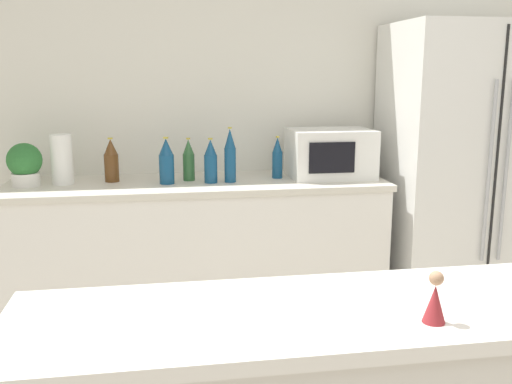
{
  "coord_description": "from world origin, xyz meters",
  "views": [
    {
      "loc": [
        -0.55,
        -0.8,
        1.53
      ],
      "look_at": [
        -0.18,
        1.41,
        1.06
      ],
      "focal_mm": 40.0,
      "sensor_mm": 36.0,
      "label": 1
    }
  ],
  "objects_px": {
    "wise_man_figurine_crimson": "(435,301)",
    "paper_towel_roll": "(62,159)",
    "microwave": "(330,153)",
    "back_bottle_4": "(166,162)",
    "back_bottle_1": "(230,156)",
    "back_bottle_3": "(111,161)",
    "potted_plant": "(25,164)",
    "refrigerator": "(463,177)",
    "back_bottle_0": "(211,162)",
    "back_bottle_2": "(189,160)",
    "back_bottle_5": "(277,158)"
  },
  "relations": [
    {
      "from": "wise_man_figurine_crimson",
      "to": "paper_towel_roll",
      "type": "bearing_deg",
      "value": 118.29
    },
    {
      "from": "paper_towel_roll",
      "to": "microwave",
      "type": "relative_size",
      "value": 0.57
    },
    {
      "from": "microwave",
      "to": "back_bottle_4",
      "type": "bearing_deg",
      "value": -175.72
    },
    {
      "from": "microwave",
      "to": "back_bottle_1",
      "type": "xyz_separation_m",
      "value": [
        -0.6,
        -0.08,
        0.01
      ]
    },
    {
      "from": "back_bottle_3",
      "to": "back_bottle_4",
      "type": "height_order",
      "value": "back_bottle_4"
    },
    {
      "from": "back_bottle_4",
      "to": "potted_plant",
      "type": "bearing_deg",
      "value": 175.83
    },
    {
      "from": "refrigerator",
      "to": "back_bottle_1",
      "type": "bearing_deg",
      "value": -179.56
    },
    {
      "from": "back_bottle_0",
      "to": "back_bottle_4",
      "type": "relative_size",
      "value": 0.97
    },
    {
      "from": "potted_plant",
      "to": "back_bottle_0",
      "type": "bearing_deg",
      "value": -3.76
    },
    {
      "from": "refrigerator",
      "to": "back_bottle_1",
      "type": "height_order",
      "value": "refrigerator"
    },
    {
      "from": "back_bottle_2",
      "to": "back_bottle_3",
      "type": "relative_size",
      "value": 0.98
    },
    {
      "from": "back_bottle_2",
      "to": "back_bottle_5",
      "type": "distance_m",
      "value": 0.51
    },
    {
      "from": "potted_plant",
      "to": "back_bottle_5",
      "type": "relative_size",
      "value": 0.96
    },
    {
      "from": "potted_plant",
      "to": "wise_man_figurine_crimson",
      "type": "bearing_deg",
      "value": -57.55
    },
    {
      "from": "back_bottle_1",
      "to": "wise_man_figurine_crimson",
      "type": "height_order",
      "value": "back_bottle_1"
    },
    {
      "from": "back_bottle_0",
      "to": "back_bottle_4",
      "type": "xyz_separation_m",
      "value": [
        -0.24,
        0.01,
        0.0
      ]
    },
    {
      "from": "paper_towel_roll",
      "to": "back_bottle_2",
      "type": "height_order",
      "value": "paper_towel_roll"
    },
    {
      "from": "refrigerator",
      "to": "back_bottle_3",
      "type": "bearing_deg",
      "value": 176.97
    },
    {
      "from": "paper_towel_roll",
      "to": "wise_man_figurine_crimson",
      "type": "xyz_separation_m",
      "value": [
        1.14,
        -2.12,
        -0.03
      ]
    },
    {
      "from": "back_bottle_0",
      "to": "back_bottle_3",
      "type": "xyz_separation_m",
      "value": [
        -0.55,
        0.12,
        -0.0
      ]
    },
    {
      "from": "back_bottle_0",
      "to": "back_bottle_3",
      "type": "bearing_deg",
      "value": 167.34
    },
    {
      "from": "back_bottle_0",
      "to": "wise_man_figurine_crimson",
      "type": "bearing_deg",
      "value": -80.76
    },
    {
      "from": "microwave",
      "to": "back_bottle_4",
      "type": "relative_size",
      "value": 1.84
    },
    {
      "from": "back_bottle_4",
      "to": "back_bottle_1",
      "type": "bearing_deg",
      "value": -1.39
    },
    {
      "from": "back_bottle_3",
      "to": "back_bottle_5",
      "type": "height_order",
      "value": "back_bottle_3"
    },
    {
      "from": "paper_towel_roll",
      "to": "back_bottle_1",
      "type": "bearing_deg",
      "value": -5.53
    },
    {
      "from": "back_bottle_4",
      "to": "refrigerator",
      "type": "bearing_deg",
      "value": 0.08
    },
    {
      "from": "microwave",
      "to": "back_bottle_4",
      "type": "distance_m",
      "value": 0.96
    },
    {
      "from": "potted_plant",
      "to": "back_bottle_0",
      "type": "distance_m",
      "value": 1.0
    },
    {
      "from": "back_bottle_0",
      "to": "back_bottle_1",
      "type": "bearing_deg",
      "value": 1.02
    },
    {
      "from": "refrigerator",
      "to": "paper_towel_roll",
      "type": "bearing_deg",
      "value": 178.1
    },
    {
      "from": "microwave",
      "to": "paper_towel_roll",
      "type": "bearing_deg",
      "value": 179.67
    },
    {
      "from": "back_bottle_2",
      "to": "back_bottle_5",
      "type": "relative_size",
      "value": 0.99
    },
    {
      "from": "back_bottle_3",
      "to": "back_bottle_5",
      "type": "bearing_deg",
      "value": -2.5
    },
    {
      "from": "paper_towel_roll",
      "to": "back_bottle_3",
      "type": "relative_size",
      "value": 1.1
    },
    {
      "from": "refrigerator",
      "to": "potted_plant",
      "type": "bearing_deg",
      "value": 178.81
    },
    {
      "from": "refrigerator",
      "to": "back_bottle_2",
      "type": "xyz_separation_m",
      "value": [
        -1.65,
        0.08,
        0.13
      ]
    },
    {
      "from": "back_bottle_2",
      "to": "potted_plant",
      "type": "bearing_deg",
      "value": -178.43
    },
    {
      "from": "refrigerator",
      "to": "back_bottle_0",
      "type": "bearing_deg",
      "value": -179.51
    },
    {
      "from": "potted_plant",
      "to": "microwave",
      "type": "distance_m",
      "value": 1.71
    },
    {
      "from": "back_bottle_4",
      "to": "wise_man_figurine_crimson",
      "type": "bearing_deg",
      "value": -74.29
    },
    {
      "from": "back_bottle_3",
      "to": "potted_plant",
      "type": "bearing_deg",
      "value": -172.69
    },
    {
      "from": "potted_plant",
      "to": "paper_towel_roll",
      "type": "height_order",
      "value": "paper_towel_roll"
    },
    {
      "from": "wise_man_figurine_crimson",
      "to": "refrigerator",
      "type": "bearing_deg",
      "value": 59.43
    },
    {
      "from": "paper_towel_roll",
      "to": "back_bottle_0",
      "type": "xyz_separation_m",
      "value": [
        0.81,
        -0.09,
        -0.02
      ]
    },
    {
      "from": "potted_plant",
      "to": "microwave",
      "type": "bearing_deg",
      "value": 0.55
    },
    {
      "from": "refrigerator",
      "to": "back_bottle_3",
      "type": "relative_size",
      "value": 7.25
    },
    {
      "from": "back_bottle_5",
      "to": "wise_man_figurine_crimson",
      "type": "xyz_separation_m",
      "value": [
        -0.07,
        -2.11,
        -0.01
      ]
    },
    {
      "from": "paper_towel_roll",
      "to": "back_bottle_0",
      "type": "height_order",
      "value": "paper_towel_roll"
    },
    {
      "from": "back_bottle_0",
      "to": "back_bottle_4",
      "type": "distance_m",
      "value": 0.24
    }
  ]
}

